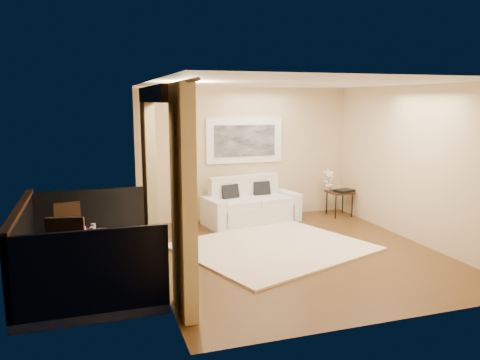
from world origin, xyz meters
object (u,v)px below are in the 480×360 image
balcony_chair_far (68,225)px  orchid (329,180)px  side_table (340,194)px  sofa (250,206)px  balcony_chair_near (64,255)px  ice_bucket (63,227)px  bistro_table (79,241)px

balcony_chair_far → orchid: bearing=-175.7°
side_table → orchid: (-0.18, 0.16, 0.29)m
side_table → balcony_chair_far: 5.50m
balcony_chair_far → sofa: bearing=-169.8°
balcony_chair_near → ice_bucket: 0.57m
orchid → bistro_table: 5.65m
side_table → bistro_table: bearing=-154.9°
sofa → side_table: sofa is taller
sofa → balcony_chair_near: bearing=-149.0°
sofa → balcony_chair_near: 4.52m
side_table → bistro_table: 5.74m
sofa → bistro_table: sofa is taller
sofa → orchid: bearing=-9.1°
orchid → balcony_chair_near: 6.00m
sofa → side_table: bearing=-13.8°
bistro_table → ice_bucket: 0.28m
bistro_table → sofa: bearing=38.4°
ice_bucket → balcony_chair_far: bearing=90.4°
balcony_chair_near → ice_bucket: balcony_chair_near is taller
side_table → balcony_chair_near: (-5.36, -2.86, 0.14)m
balcony_chair_near → ice_bucket: bearing=106.0°
orchid → balcony_chair_far: orchid is taller
ice_bucket → orchid: bearing=25.6°
balcony_chair_far → ice_bucket: 1.31m
ice_bucket → balcony_chair_near: bearing=-87.3°
sofa → balcony_chair_near: (-3.38, -2.98, 0.29)m
side_table → bistro_table: (-5.19, -2.43, 0.17)m
sofa → balcony_chair_far: 3.62m
balcony_chair_far → side_table: bearing=-177.7°
side_table → ice_bucket: size_ratio=2.65×
side_table → bistro_table: bistro_table is taller
sofa → orchid: size_ratio=4.32×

